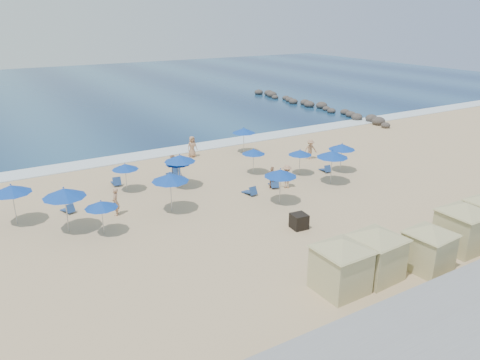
% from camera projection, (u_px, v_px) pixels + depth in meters
% --- Properties ---
extents(ground, '(160.00, 160.00, 0.00)m').
position_uv_depth(ground, '(272.00, 209.00, 29.87)').
color(ground, tan).
rests_on(ground, ground).
extents(ocean, '(160.00, 80.00, 0.06)m').
position_uv_depth(ocean, '(74.00, 92.00, 74.16)').
color(ocean, navy).
rests_on(ocean, ground).
extents(surf_line, '(160.00, 2.50, 0.08)m').
position_uv_depth(surf_line, '(174.00, 151.00, 42.34)').
color(surf_line, white).
rests_on(surf_line, ground).
extents(seawall, '(160.00, 6.10, 1.22)m').
position_uv_depth(seawall, '(465.00, 307.00, 18.78)').
color(seawall, gray).
rests_on(seawall, ground).
extents(rock_jetty, '(2.56, 26.66, 0.96)m').
position_uv_depth(rock_jetty, '(314.00, 105.00, 61.52)').
color(rock_jetty, '#312B29').
rests_on(rock_jetty, ground).
extents(trash_bin, '(0.96, 0.96, 0.87)m').
position_uv_depth(trash_bin, '(299.00, 221.00, 27.04)').
color(trash_bin, black).
rests_on(trash_bin, ground).
extents(cabana_0, '(4.50, 4.50, 2.82)m').
position_uv_depth(cabana_0, '(341.00, 258.00, 20.58)').
color(cabana_0, tan).
rests_on(cabana_0, ground).
extents(cabana_1, '(4.49, 4.49, 2.82)m').
position_uv_depth(cabana_1, '(377.00, 246.00, 21.62)').
color(cabana_1, tan).
rests_on(cabana_1, ground).
extents(cabana_2, '(4.14, 4.14, 2.61)m').
position_uv_depth(cabana_2, '(430.00, 241.00, 22.37)').
color(cabana_2, tan).
rests_on(cabana_2, ground).
extents(cabana_3, '(4.64, 4.64, 2.91)m').
position_uv_depth(cabana_3, '(464.00, 220.00, 24.24)').
color(cabana_3, tan).
rests_on(cabana_3, ground).
extents(umbrella_0, '(2.23, 2.23, 2.54)m').
position_uv_depth(umbrella_0, '(11.00, 189.00, 26.99)').
color(umbrella_0, '#A5A8AD').
rests_on(umbrella_0, ground).
extents(umbrella_1, '(2.40, 2.40, 2.73)m').
position_uv_depth(umbrella_1, '(64.00, 193.00, 26.00)').
color(umbrella_1, '#A5A8AD').
rests_on(umbrella_1, ground).
extents(umbrella_2, '(1.83, 1.83, 2.09)m').
position_uv_depth(umbrella_2, '(125.00, 167.00, 32.21)').
color(umbrella_2, '#A5A8AD').
rests_on(umbrella_2, ground).
extents(umbrella_3, '(2.32, 2.32, 2.64)m').
position_uv_depth(umbrella_3, '(170.00, 177.00, 28.68)').
color(umbrella_3, '#A5A8AD').
rests_on(umbrella_3, ground).
extents(umbrella_4, '(1.80, 1.80, 2.05)m').
position_uv_depth(umbrella_4, '(178.00, 162.00, 33.41)').
color(umbrella_4, '#A5A8AD').
rests_on(umbrella_4, ground).
extents(umbrella_5, '(2.22, 2.22, 2.52)m').
position_uv_depth(umbrella_5, '(180.00, 158.00, 32.78)').
color(umbrella_5, '#A5A8AD').
rests_on(umbrella_5, ground).
extents(umbrella_6, '(2.13, 2.13, 2.43)m').
position_uv_depth(umbrella_6, '(280.00, 173.00, 30.02)').
color(umbrella_6, '#A5A8AD').
rests_on(umbrella_6, ground).
extents(umbrella_7, '(1.81, 1.81, 2.06)m').
position_uv_depth(umbrella_7, '(253.00, 151.00, 35.82)').
color(umbrella_7, '#A5A8AD').
rests_on(umbrella_7, ground).
extents(umbrella_8, '(2.28, 2.28, 2.59)m').
position_uv_depth(umbrella_8, '(332.00, 154.00, 33.55)').
color(umbrella_8, '#A5A8AD').
rests_on(umbrella_8, ground).
extents(umbrella_9, '(2.07, 2.07, 2.35)m').
position_uv_depth(umbrella_9, '(244.00, 130.00, 41.17)').
color(umbrella_9, '#A5A8AD').
rests_on(umbrella_9, ground).
extents(umbrella_10, '(1.81, 1.81, 2.06)m').
position_uv_depth(umbrella_10, '(300.00, 152.00, 35.61)').
color(umbrella_10, '#A5A8AD').
rests_on(umbrella_10, ground).
extents(umbrella_11, '(2.07, 2.07, 2.36)m').
position_uv_depth(umbrella_11, '(342.00, 147.00, 36.17)').
color(umbrella_11, '#A5A8AD').
rests_on(umbrella_11, ground).
extents(umbrella_12, '(1.84, 1.84, 2.09)m').
position_uv_depth(umbrella_12, '(101.00, 205.00, 25.83)').
color(umbrella_12, '#A5A8AD').
rests_on(umbrella_12, ground).
extents(beach_chair_0, '(0.80, 1.23, 0.63)m').
position_uv_depth(beach_chair_0, '(68.00, 209.00, 29.25)').
color(beach_chair_0, navy).
rests_on(beach_chair_0, ground).
extents(beach_chair_1, '(0.71, 1.34, 0.71)m').
position_uv_depth(beach_chair_1, '(116.00, 182.00, 33.90)').
color(beach_chair_1, navy).
rests_on(beach_chair_1, ground).
extents(beach_chair_2, '(0.77, 1.44, 0.76)m').
position_uv_depth(beach_chair_2, '(174.00, 173.00, 35.77)').
color(beach_chair_2, navy).
rests_on(beach_chair_2, ground).
extents(beach_chair_3, '(0.63, 1.25, 0.67)m').
position_uv_depth(beach_chair_3, '(250.00, 191.00, 32.11)').
color(beach_chair_3, navy).
rests_on(beach_chair_3, ground).
extents(beach_chair_4, '(0.98, 1.35, 0.68)m').
position_uv_depth(beach_chair_4, '(274.00, 184.00, 33.47)').
color(beach_chair_4, navy).
rests_on(beach_chair_4, ground).
extents(beach_chair_5, '(0.70, 1.20, 0.62)m').
position_uv_depth(beach_chair_5, '(326.00, 169.00, 36.74)').
color(beach_chair_5, navy).
rests_on(beach_chair_5, ground).
extents(beachgoer_0, '(0.64, 0.75, 1.75)m').
position_uv_depth(beachgoer_0, '(116.00, 202.00, 28.67)').
color(beachgoer_0, tan).
rests_on(beachgoer_0, ground).
extents(beachgoer_1, '(0.80, 0.94, 1.72)m').
position_uv_depth(beachgoer_1, '(173.00, 166.00, 35.42)').
color(beachgoer_1, tan).
rests_on(beachgoer_1, ground).
extents(beachgoer_2, '(0.85, 1.01, 1.62)m').
position_uv_depth(beachgoer_2, '(272.00, 178.00, 33.07)').
color(beachgoer_2, tan).
rests_on(beachgoer_2, ground).
extents(beachgoer_3, '(1.26, 0.97, 1.73)m').
position_uv_depth(beachgoer_3, '(310.00, 149.00, 39.73)').
color(beachgoer_3, tan).
rests_on(beachgoer_3, ground).
extents(beachgoer_4, '(0.93, 0.63, 1.84)m').
position_uv_depth(beachgoer_4, '(192.00, 147.00, 40.34)').
color(beachgoer_4, tan).
rests_on(beachgoer_4, ground).
extents(beachgoer_5, '(1.26, 1.10, 1.70)m').
position_uv_depth(beachgoer_5, '(287.00, 176.00, 33.20)').
color(beachgoer_5, tan).
rests_on(beachgoer_5, ground).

